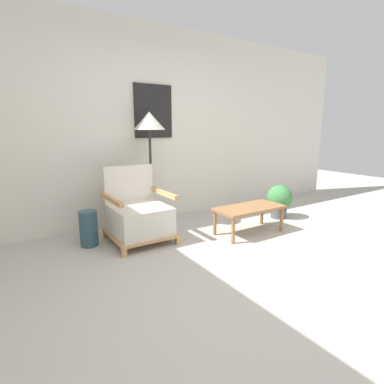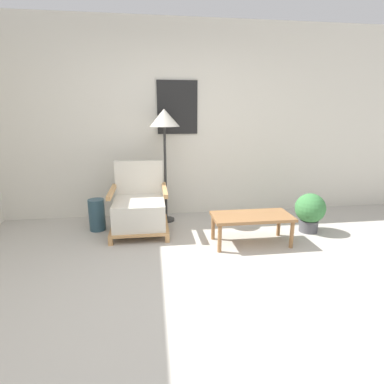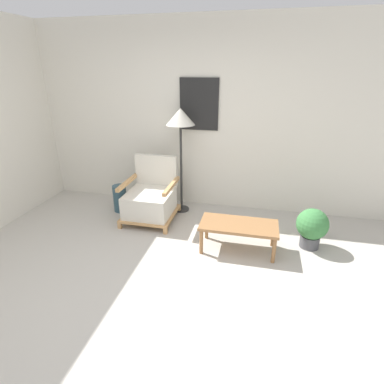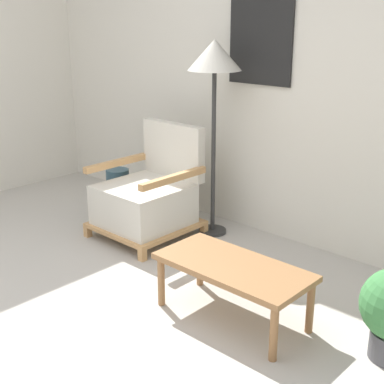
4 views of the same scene
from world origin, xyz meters
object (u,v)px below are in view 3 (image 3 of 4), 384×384
at_px(armchair, 151,199).
at_px(coffee_table, 239,227).
at_px(potted_plant, 312,226).
at_px(vase, 120,198).
at_px(floor_lamp, 181,122).

height_order(armchair, coffee_table, armchair).
relative_size(coffee_table, potted_plant, 1.81).
bearing_deg(vase, armchair, -14.86).
height_order(floor_lamp, coffee_table, floor_lamp).
height_order(coffee_table, vase, vase).
xyz_separation_m(vase, potted_plant, (2.68, -0.42, 0.08)).
height_order(coffee_table, potted_plant, potted_plant).
relative_size(armchair, coffee_table, 0.97).
bearing_deg(coffee_table, armchair, 157.75).
bearing_deg(potted_plant, floor_lamp, 159.90).
bearing_deg(armchair, vase, 165.14).
bearing_deg(armchair, floor_lamp, 47.46).
xyz_separation_m(armchair, potted_plant, (2.13, -0.27, -0.03)).
relative_size(armchair, floor_lamp, 0.57).
bearing_deg(floor_lamp, coffee_table, -44.24).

